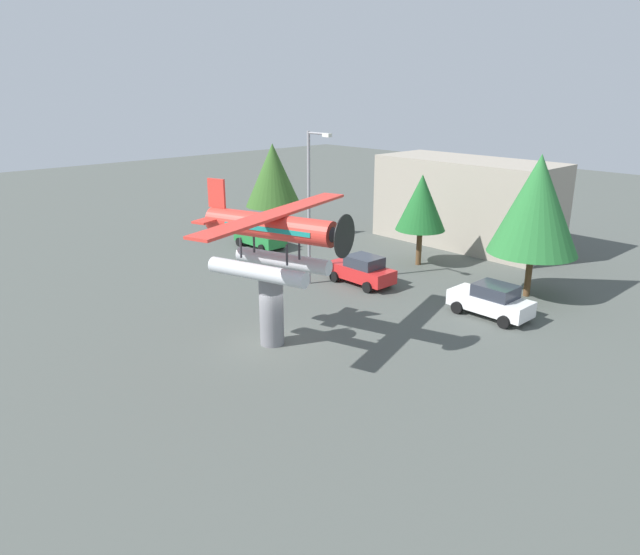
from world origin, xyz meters
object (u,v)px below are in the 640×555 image
(car_near_green, at_px, (260,236))
(tree_west, at_px, (273,175))
(tree_center_back, at_px, (537,205))
(car_mid_red, at_px, (362,270))
(tree_east, at_px, (421,203))
(display_pedestal, at_px, (271,309))
(storefront_building, at_px, (466,202))
(floatplane_monument, at_px, (272,237))
(streetlight_primary, at_px, (311,199))
(car_far_white, at_px, (491,300))

(car_near_green, distance_m, tree_west, 4.93)
(car_near_green, relative_size, tree_center_back, 0.53)
(car_mid_red, xyz_separation_m, tree_east, (-0.23, 5.74, 3.26))
(display_pedestal, distance_m, storefront_building, 22.50)
(floatplane_monument, height_order, storefront_building, floatplane_monument)
(streetlight_primary, bearing_deg, floatplane_monument, -53.25)
(car_near_green, bearing_deg, tree_east, -154.49)
(floatplane_monument, xyz_separation_m, streetlight_primary, (-5.24, 7.01, 0.08))
(storefront_building, relative_size, tree_center_back, 1.69)
(storefront_building, bearing_deg, tree_center_back, -38.96)
(display_pedestal, xyz_separation_m, floatplane_monument, (0.12, 0.04, 3.36))
(floatplane_monument, bearing_deg, tree_center_back, 54.78)
(display_pedestal, height_order, tree_west, tree_west)
(floatplane_monument, bearing_deg, tree_east, 85.18)
(display_pedestal, bearing_deg, floatplane_monument, 17.68)
(tree_center_back, bearing_deg, floatplane_monument, -107.53)
(car_far_white, bearing_deg, tree_east, -29.55)
(car_mid_red, xyz_separation_m, tree_center_back, (7.78, 5.30, 4.33))
(floatplane_monument, relative_size, car_near_green, 2.44)
(car_far_white, distance_m, streetlight_primary, 11.44)
(display_pedestal, relative_size, car_mid_red, 0.80)
(car_near_green, xyz_separation_m, tree_center_back, (18.58, 4.60, 4.33))
(tree_west, height_order, tree_east, tree_west)
(display_pedestal, xyz_separation_m, car_near_green, (-13.86, 9.96, -0.80))
(car_far_white, distance_m, tree_east, 10.09)
(display_pedestal, height_order, streetlight_primary, streetlight_primary)
(tree_west, bearing_deg, tree_east, 12.23)
(car_mid_red, relative_size, car_far_white, 1.00)
(tree_center_back, bearing_deg, car_mid_red, -145.72)
(car_mid_red, xyz_separation_m, storefront_building, (-1.42, 12.74, 2.26))
(display_pedestal, relative_size, tree_west, 0.46)
(car_near_green, bearing_deg, car_far_white, -178.99)
(tree_center_back, bearing_deg, car_far_white, -85.94)
(car_mid_red, relative_size, tree_east, 0.70)
(car_far_white, height_order, tree_east, tree_east)
(floatplane_monument, xyz_separation_m, car_near_green, (-13.99, 9.92, -4.16))
(floatplane_monument, height_order, tree_west, floatplane_monument)
(car_far_white, xyz_separation_m, storefront_building, (-9.50, 11.71, 2.26))
(tree_east, relative_size, tree_center_back, 0.75)
(floatplane_monument, relative_size, tree_west, 1.41)
(streetlight_primary, xyz_separation_m, tree_west, (-10.18, 5.35, -0.20))
(floatplane_monument, xyz_separation_m, storefront_building, (-4.61, 21.96, -1.90))
(display_pedestal, bearing_deg, tree_center_back, 72.07)
(streetlight_primary, height_order, tree_east, streetlight_primary)
(car_near_green, bearing_deg, tree_center_back, -166.08)
(car_far_white, height_order, streetlight_primary, streetlight_primary)
(streetlight_primary, height_order, tree_west, streetlight_primary)
(streetlight_primary, relative_size, storefront_building, 0.67)
(car_far_white, relative_size, tree_center_back, 0.53)
(storefront_building, distance_m, tree_west, 14.56)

